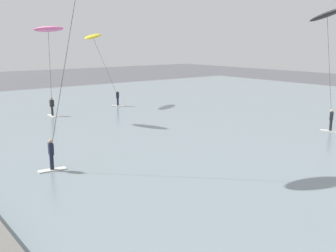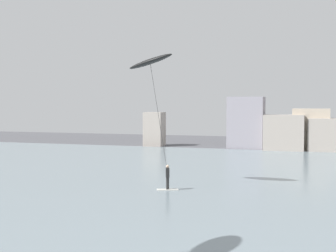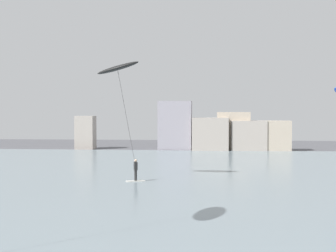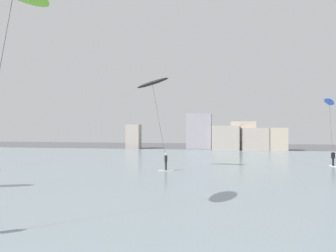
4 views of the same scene
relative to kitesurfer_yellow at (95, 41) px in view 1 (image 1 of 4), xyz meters
The scene contains 3 objects.
kitesurfer_yellow is the anchor object (origin of this frame).
kitesurfer_pink 9.15m from the kitesurfer_yellow, 50.91° to the right, with size 4.86×2.17×7.79m.
kitesurfer_black 22.31m from the kitesurfer_yellow, 21.87° to the left, with size 4.00×2.24×9.09m.
Camera 1 is at (12.57, 1.09, 6.56)m, focal length 41.75 mm.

